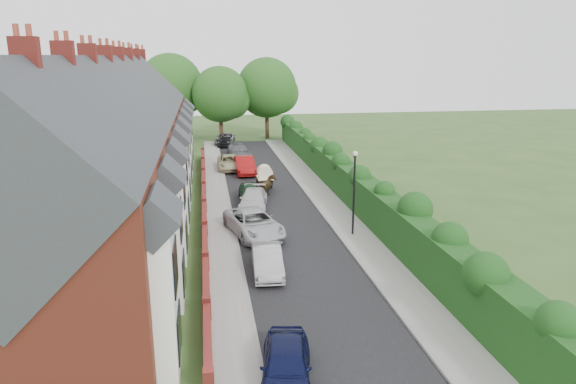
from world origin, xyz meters
The scene contains 25 objects.
ground centered at (0.00, 0.00, 0.00)m, with size 140.00×140.00×0.00m, color #2D4C1E.
road centered at (-0.50, 11.00, 0.01)m, with size 6.00×58.00×0.02m, color black.
pavement_hedge_side centered at (3.60, 11.00, 0.06)m, with size 2.20×58.00×0.12m, color gray.
pavement_house_side centered at (-4.35, 11.00, 0.06)m, with size 1.70×58.00×0.12m, color gray.
kerb_hedge_side centered at (2.55, 11.00, 0.07)m, with size 0.18×58.00×0.13m, color gray.
kerb_house_side centered at (-3.55, 11.00, 0.07)m, with size 0.18×58.00×0.13m, color gray.
hedge centered at (5.40, 11.00, 1.60)m, with size 2.10×58.00×2.85m.
terrace_row centered at (-10.87, 9.98, 4.47)m, with size 9.05×40.50×11.50m.
garden_wall_row centered at (-5.35, 10.00, 0.46)m, with size 0.35×40.35×1.10m.
lamppost centered at (3.40, 4.00, 3.30)m, with size 0.32×0.32×5.16m.
tree_far_left centered at (-2.65, 40.08, 5.71)m, with size 7.14×6.80×9.29m.
tree_far_right centered at (3.39, 42.08, 6.31)m, with size 7.98×7.60×10.31m.
tree_far_back centered at (-8.59, 43.08, 6.62)m, with size 8.40×8.00×10.82m.
car_navy centered at (-2.84, -9.55, 0.70)m, with size 1.65×4.09×1.40m, color black.
car_silver_a centered at (-2.33, -0.60, 0.67)m, with size 1.41×4.05×1.33m, color #A09FA4.
car_silver_b centered at (-2.44, 5.00, 0.76)m, with size 2.52×5.46×1.52m, color silver.
car_white centered at (-1.92, 10.60, 0.66)m, with size 1.85×4.55×1.32m, color silver.
car_green centered at (-1.98, 12.60, 0.67)m, with size 1.58×3.94×1.34m, color black.
car_red centered at (-1.60, 21.80, 0.79)m, with size 1.67×4.78×1.57m, color maroon.
car_beige centered at (-2.85, 23.80, 0.68)m, with size 2.25×4.88×1.36m, color #BCB488.
car_grey centered at (-1.60, 29.40, 0.72)m, with size 2.01×4.95×1.44m, color #4F5056.
car_black centered at (-2.72, 36.72, 0.64)m, with size 1.52×3.77×1.28m, color black.
horse centered at (-0.49, 13.58, 0.80)m, with size 0.86×1.90×1.60m, color #47341A.
horse_cart centered at (-0.49, 15.62, 1.16)m, with size 1.27×2.81×2.03m.
car_extra_far centered at (-2.64, 38.27, 0.65)m, with size 2.17×4.70×1.31m, color #515258.
Camera 1 is at (-5.18, -24.09, 10.48)m, focal length 32.00 mm.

